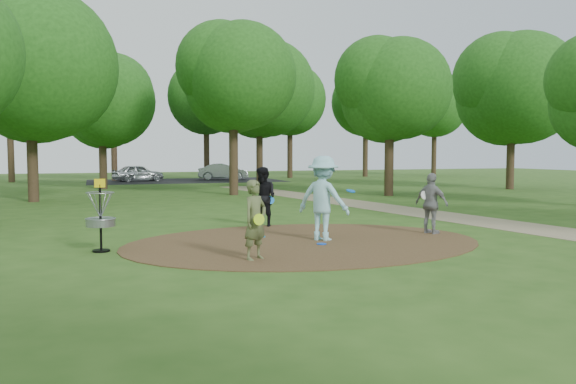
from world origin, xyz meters
name	(u,v)px	position (x,y,z in m)	size (l,w,h in m)	color
ground	(305,242)	(0.00, 0.00, 0.00)	(100.00, 100.00, 0.00)	#2D5119
dirt_clearing	(305,242)	(0.00, 0.00, 0.01)	(8.40, 8.40, 0.02)	#47301C
footpath	(480,221)	(6.50, 2.00, 0.01)	(2.00, 40.00, 0.01)	#8C7A5B
parking_lot	(186,181)	(2.00, 30.00, 0.00)	(14.00, 8.00, 0.01)	black
player_observer_with_disc	(255,220)	(-1.68, -1.67, 0.78)	(0.68, 0.62, 1.56)	#566037
player_throwing_with_disc	(323,198)	(0.50, 0.11, 1.01)	(1.54, 1.48, 2.01)	#9BDCE8
player_walking_with_disc	(263,197)	(-0.09, 3.03, 0.84)	(0.98, 1.03, 1.69)	black
player_waiting_with_disc	(432,204)	(3.54, 0.18, 0.79)	(0.73, 1.00, 1.57)	gray
disc_ground_cyan	(261,237)	(-0.76, 1.04, 0.03)	(0.22, 0.22, 0.02)	#188DC3
disc_ground_blue	(322,244)	(0.22, -0.47, 0.03)	(0.22, 0.22, 0.02)	blue
car_left	(138,173)	(-1.42, 30.07, 0.62)	(1.45, 3.62, 1.23)	#B7BBC0
car_right	(223,172)	(4.98, 30.42, 0.63)	(1.33, 3.82, 1.26)	#9DA1A4
disc_golf_basket	(100,210)	(-4.50, 0.30, 0.87)	(0.63, 0.63, 1.54)	black
tree_ring	(288,74)	(2.97, 9.72, 5.30)	(37.24, 45.95, 9.38)	#332316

